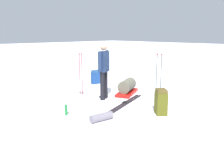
{
  "coord_description": "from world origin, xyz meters",
  "views": [
    {
      "loc": [
        -4.96,
        4.93,
        1.97
      ],
      "look_at": [
        0.0,
        0.0,
        0.7
      ],
      "focal_mm": 35.89,
      "sensor_mm": 36.0,
      "label": 1
    }
  ],
  "objects_px": {
    "skier_standing": "(104,68)",
    "gear_sled": "(127,87)",
    "ski_poles_planted_far": "(159,74)",
    "ski_pair_far": "(126,103)",
    "ski_poles_planted_near": "(81,72)",
    "sleeping_mat_rolled": "(102,117)",
    "thermos_bottle": "(66,110)",
    "ski_pair_near": "(102,98)",
    "backpack_large_dark": "(161,102)",
    "backpack_bright": "(96,77)"
  },
  "relations": [
    {
      "from": "skier_standing",
      "to": "gear_sled",
      "type": "height_order",
      "value": "skier_standing"
    },
    {
      "from": "ski_pair_far",
      "to": "ski_poles_planted_near",
      "type": "relative_size",
      "value": 1.42
    },
    {
      "from": "backpack_bright",
      "to": "thermos_bottle",
      "type": "height_order",
      "value": "backpack_bright"
    },
    {
      "from": "sleeping_mat_rolled",
      "to": "thermos_bottle",
      "type": "xyz_separation_m",
      "value": [
        0.89,
        0.36,
        0.04
      ]
    },
    {
      "from": "ski_pair_near",
      "to": "ski_pair_far",
      "type": "bearing_deg",
      "value": -172.48
    },
    {
      "from": "backpack_large_dark",
      "to": "ski_poles_planted_near",
      "type": "bearing_deg",
      "value": 5.59
    },
    {
      "from": "ski_poles_planted_far",
      "to": "sleeping_mat_rolled",
      "type": "distance_m",
      "value": 2.49
    },
    {
      "from": "ski_pair_far",
      "to": "sleeping_mat_rolled",
      "type": "height_order",
      "value": "sleeping_mat_rolled"
    },
    {
      "from": "ski_pair_far",
      "to": "thermos_bottle",
      "type": "relative_size",
      "value": 7.37
    },
    {
      "from": "ski_poles_planted_near",
      "to": "backpack_bright",
      "type": "bearing_deg",
      "value": -57.83
    },
    {
      "from": "ski_pair_near",
      "to": "ski_pair_far",
      "type": "distance_m",
      "value": 0.9
    },
    {
      "from": "ski_pair_near",
      "to": "sleeping_mat_rolled",
      "type": "distance_m",
      "value": 1.84
    },
    {
      "from": "skier_standing",
      "to": "gear_sled",
      "type": "relative_size",
      "value": 1.45
    },
    {
      "from": "skier_standing",
      "to": "thermos_bottle",
      "type": "bearing_deg",
      "value": 102.42
    },
    {
      "from": "ski_pair_near",
      "to": "backpack_large_dark",
      "type": "distance_m",
      "value": 2.08
    },
    {
      "from": "ski_poles_planted_near",
      "to": "ski_poles_planted_far",
      "type": "xyz_separation_m",
      "value": [
        -2.07,
        -1.34,
        0.02
      ]
    },
    {
      "from": "skier_standing",
      "to": "ski_poles_planted_far",
      "type": "xyz_separation_m",
      "value": [
        -1.16,
        -1.17,
        -0.19
      ]
    },
    {
      "from": "ski_pair_near",
      "to": "ski_poles_planted_far",
      "type": "height_order",
      "value": "ski_poles_planted_far"
    },
    {
      "from": "skier_standing",
      "to": "ski_pair_far",
      "type": "relative_size",
      "value": 0.89
    },
    {
      "from": "ski_pair_far",
      "to": "backpack_bright",
      "type": "xyz_separation_m",
      "value": [
        2.57,
        -1.1,
        0.25
      ]
    },
    {
      "from": "skier_standing",
      "to": "ski_poles_planted_far",
      "type": "height_order",
      "value": "skier_standing"
    },
    {
      "from": "backpack_large_dark",
      "to": "gear_sled",
      "type": "relative_size",
      "value": 0.54
    },
    {
      "from": "ski_pair_far",
      "to": "backpack_large_dark",
      "type": "xyz_separation_m",
      "value": [
        -1.17,
        0.02,
        0.3
      ]
    },
    {
      "from": "gear_sled",
      "to": "sleeping_mat_rolled",
      "type": "xyz_separation_m",
      "value": [
        -1.12,
        2.15,
        -0.13
      ]
    },
    {
      "from": "ski_pair_far",
      "to": "ski_poles_planted_near",
      "type": "height_order",
      "value": "ski_poles_planted_near"
    },
    {
      "from": "sleeping_mat_rolled",
      "to": "thermos_bottle",
      "type": "height_order",
      "value": "thermos_bottle"
    },
    {
      "from": "gear_sled",
      "to": "ski_poles_planted_far",
      "type": "bearing_deg",
      "value": -166.75
    },
    {
      "from": "ski_pair_near",
      "to": "sleeping_mat_rolled",
      "type": "height_order",
      "value": "sleeping_mat_rolled"
    },
    {
      "from": "ski_poles_planted_near",
      "to": "ski_poles_planted_far",
      "type": "distance_m",
      "value": 2.47
    },
    {
      "from": "ski_poles_planted_far",
      "to": "sleeping_mat_rolled",
      "type": "relative_size",
      "value": 2.53
    },
    {
      "from": "backpack_bright",
      "to": "ski_poles_planted_far",
      "type": "bearing_deg",
      "value": 178.91
    },
    {
      "from": "ski_pair_far",
      "to": "ski_poles_planted_near",
      "type": "distance_m",
      "value": 1.87
    },
    {
      "from": "backpack_bright",
      "to": "ski_poles_planted_far",
      "type": "relative_size",
      "value": 0.39
    },
    {
      "from": "ski_poles_planted_near",
      "to": "sleeping_mat_rolled",
      "type": "bearing_deg",
      "value": 153.87
    },
    {
      "from": "skier_standing",
      "to": "ski_poles_planted_near",
      "type": "xyz_separation_m",
      "value": [
        0.91,
        0.17,
        -0.2
      ]
    },
    {
      "from": "thermos_bottle",
      "to": "ski_pair_far",
      "type": "bearing_deg",
      "value": -103.85
    },
    {
      "from": "backpack_bright",
      "to": "ski_poles_planted_far",
      "type": "distance_m",
      "value": 2.99
    },
    {
      "from": "ski_pair_far",
      "to": "gear_sled",
      "type": "height_order",
      "value": "gear_sled"
    },
    {
      "from": "ski_pair_far",
      "to": "thermos_bottle",
      "type": "xyz_separation_m",
      "value": [
        0.42,
        1.72,
        0.12
      ]
    },
    {
      "from": "ski_poles_planted_near",
      "to": "sleeping_mat_rolled",
      "type": "relative_size",
      "value": 2.46
    },
    {
      "from": "ski_pair_far",
      "to": "backpack_large_dark",
      "type": "bearing_deg",
      "value": 179.02
    },
    {
      "from": "ski_pair_near",
      "to": "ski_poles_planted_near",
      "type": "relative_size",
      "value": 1.26
    },
    {
      "from": "gear_sled",
      "to": "ski_pair_near",
      "type": "bearing_deg",
      "value": 75.86
    },
    {
      "from": "ski_pair_near",
      "to": "backpack_large_dark",
      "type": "relative_size",
      "value": 2.68
    },
    {
      "from": "skier_standing",
      "to": "backpack_large_dark",
      "type": "relative_size",
      "value": 2.67
    },
    {
      "from": "gear_sled",
      "to": "sleeping_mat_rolled",
      "type": "distance_m",
      "value": 2.43
    },
    {
      "from": "ski_pair_near",
      "to": "sleeping_mat_rolled",
      "type": "relative_size",
      "value": 3.1
    },
    {
      "from": "backpack_large_dark",
      "to": "sleeping_mat_rolled",
      "type": "height_order",
      "value": "backpack_large_dark"
    },
    {
      "from": "ski_pair_near",
      "to": "skier_standing",
      "type": "bearing_deg",
      "value": 172.89
    },
    {
      "from": "thermos_bottle",
      "to": "skier_standing",
      "type": "bearing_deg",
      "value": -77.58
    }
  ]
}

